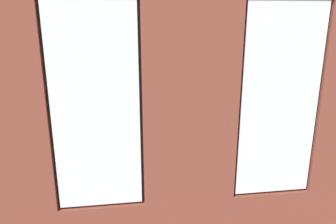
{
  "coord_description": "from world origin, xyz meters",
  "views": [
    {
      "loc": [
        0.73,
        5.68,
        2.76
      ],
      "look_at": [
        -0.03,
        0.4,
        1.17
      ],
      "focal_mm": 35.0,
      "sensor_mm": 36.0,
      "label": 1
    }
  ],
  "objects_px": {
    "table_plant_small": "(169,135)",
    "potted_plant_corner_near_left": "(257,106)",
    "coffee_table": "(169,145)",
    "potted_plant_mid_room_small": "(201,131)",
    "potted_plant_between_couches": "(221,174)",
    "cup_ceramic": "(145,143)",
    "couch_by_window": "(119,200)",
    "tv_flatscreen": "(8,125)",
    "potted_plant_near_tv": "(25,161)",
    "papasan_chair": "(156,123)",
    "candle_jar": "(176,141)",
    "remote_gray": "(188,138)",
    "potted_plant_foreground_right": "(44,106)",
    "potted_plant_by_left_couch": "(249,126)",
    "remote_black": "(158,140)",
    "media_console": "(13,159)",
    "couch_left": "(298,154)"
  },
  "relations": [
    {
      "from": "couch_left",
      "to": "potted_plant_mid_room_small",
      "type": "height_order",
      "value": "couch_left"
    },
    {
      "from": "potted_plant_corner_near_left",
      "to": "coffee_table",
      "type": "bearing_deg",
      "value": 34.43
    },
    {
      "from": "potted_plant_corner_near_left",
      "to": "candle_jar",
      "type": "bearing_deg",
      "value": 37.63
    },
    {
      "from": "tv_flatscreen",
      "to": "potted_plant_near_tv",
      "type": "height_order",
      "value": "potted_plant_near_tv"
    },
    {
      "from": "potted_plant_between_couches",
      "to": "potted_plant_mid_room_small",
      "type": "distance_m",
      "value": 2.62
    },
    {
      "from": "potted_plant_corner_near_left",
      "to": "potted_plant_foreground_right",
      "type": "distance_m",
      "value": 5.01
    },
    {
      "from": "table_plant_small",
      "to": "remote_black",
      "type": "xyz_separation_m",
      "value": [
        0.19,
        -0.1,
        -0.14
      ]
    },
    {
      "from": "couch_by_window",
      "to": "cup_ceramic",
      "type": "xyz_separation_m",
      "value": [
        -0.48,
        -1.6,
        0.16
      ]
    },
    {
      "from": "potted_plant_corner_near_left",
      "to": "potted_plant_between_couches",
      "type": "bearing_deg",
      "value": 59.91
    },
    {
      "from": "couch_by_window",
      "to": "potted_plant_corner_near_left",
      "type": "bearing_deg",
      "value": -134.86
    },
    {
      "from": "table_plant_small",
      "to": "papasan_chair",
      "type": "bearing_deg",
      "value": -84.83
    },
    {
      "from": "potted_plant_near_tv",
      "to": "tv_flatscreen",
      "type": "bearing_deg",
      "value": -63.17
    },
    {
      "from": "potted_plant_mid_room_small",
      "to": "couch_by_window",
      "type": "bearing_deg",
      "value": 55.82
    },
    {
      "from": "couch_left",
      "to": "potted_plant_foreground_right",
      "type": "xyz_separation_m",
      "value": [
        4.86,
        -2.26,
        0.47
      ]
    },
    {
      "from": "papasan_chair",
      "to": "potted_plant_near_tv",
      "type": "bearing_deg",
      "value": 44.35
    },
    {
      "from": "remote_black",
      "to": "tv_flatscreen",
      "type": "relative_size",
      "value": 0.14
    },
    {
      "from": "cup_ceramic",
      "to": "tv_flatscreen",
      "type": "distance_m",
      "value": 2.46
    },
    {
      "from": "candle_jar",
      "to": "potted_plant_mid_room_small",
      "type": "relative_size",
      "value": 0.28
    },
    {
      "from": "remote_gray",
      "to": "tv_flatscreen",
      "type": "bearing_deg",
      "value": 81.03
    },
    {
      "from": "media_console",
      "to": "potted_plant_near_tv",
      "type": "relative_size",
      "value": 0.92
    },
    {
      "from": "table_plant_small",
      "to": "potted_plant_corner_near_left",
      "type": "relative_size",
      "value": 0.32
    },
    {
      "from": "candle_jar",
      "to": "tv_flatscreen",
      "type": "bearing_deg",
      "value": -4.51
    },
    {
      "from": "couch_left",
      "to": "potted_plant_mid_room_small",
      "type": "xyz_separation_m",
      "value": [
        1.44,
        -1.54,
        -0.04
      ]
    },
    {
      "from": "candle_jar",
      "to": "remote_gray",
      "type": "bearing_deg",
      "value": -138.41
    },
    {
      "from": "couch_left",
      "to": "potted_plant_foreground_right",
      "type": "distance_m",
      "value": 5.38
    },
    {
      "from": "potted_plant_corner_near_left",
      "to": "papasan_chair",
      "type": "bearing_deg",
      "value": 10.31
    },
    {
      "from": "potted_plant_near_tv",
      "to": "potted_plant_foreground_right",
      "type": "height_order",
      "value": "potted_plant_near_tv"
    },
    {
      "from": "potted_plant_by_left_couch",
      "to": "potted_plant_mid_room_small",
      "type": "relative_size",
      "value": 1.24
    },
    {
      "from": "table_plant_small",
      "to": "tv_flatscreen",
      "type": "height_order",
      "value": "tv_flatscreen"
    },
    {
      "from": "table_plant_small",
      "to": "remote_gray",
      "type": "bearing_deg",
      "value": -160.83
    },
    {
      "from": "tv_flatscreen",
      "to": "potted_plant_mid_room_small",
      "type": "relative_size",
      "value": 2.62
    },
    {
      "from": "potted_plant_by_left_couch",
      "to": "papasan_chair",
      "type": "bearing_deg",
      "value": -12.46
    },
    {
      "from": "couch_by_window",
      "to": "candle_jar",
      "type": "xyz_separation_m",
      "value": [
        -1.04,
        -1.6,
        0.17
      ]
    },
    {
      "from": "couch_by_window",
      "to": "tv_flatscreen",
      "type": "height_order",
      "value": "tv_flatscreen"
    },
    {
      "from": "table_plant_small",
      "to": "potted_plant_near_tv",
      "type": "relative_size",
      "value": 0.21
    },
    {
      "from": "candle_jar",
      "to": "coffee_table",
      "type": "bearing_deg",
      "value": -47.53
    },
    {
      "from": "remote_gray",
      "to": "potted_plant_by_left_couch",
      "type": "xyz_separation_m",
      "value": [
        -1.49,
        -0.63,
        -0.05
      ]
    },
    {
      "from": "couch_by_window",
      "to": "candle_jar",
      "type": "height_order",
      "value": "couch_by_window"
    },
    {
      "from": "potted_plant_foreground_right",
      "to": "remote_gray",
      "type": "bearing_deg",
      "value": 153.47
    },
    {
      "from": "remote_black",
      "to": "papasan_chair",
      "type": "distance_m",
      "value": 1.11
    },
    {
      "from": "coffee_table",
      "to": "potted_plant_mid_room_small",
      "type": "bearing_deg",
      "value": -133.15
    },
    {
      "from": "potted_plant_between_couches",
      "to": "potted_plant_mid_room_small",
      "type": "height_order",
      "value": "potted_plant_between_couches"
    },
    {
      "from": "potted_plant_between_couches",
      "to": "potted_plant_mid_room_small",
      "type": "relative_size",
      "value": 2.89
    },
    {
      "from": "papasan_chair",
      "to": "candle_jar",
      "type": "bearing_deg",
      "value": 99.43
    },
    {
      "from": "media_console",
      "to": "cup_ceramic",
      "type": "bearing_deg",
      "value": 174.51
    },
    {
      "from": "remote_gray",
      "to": "potted_plant_by_left_couch",
      "type": "distance_m",
      "value": 1.61
    },
    {
      "from": "cup_ceramic",
      "to": "potted_plant_between_couches",
      "type": "xyz_separation_m",
      "value": [
        -0.96,
        1.55,
        0.1
      ]
    },
    {
      "from": "couch_by_window",
      "to": "potted_plant_between_couches",
      "type": "relative_size",
      "value": 1.49
    },
    {
      "from": "cup_ceramic",
      "to": "remote_gray",
      "type": "xyz_separation_m",
      "value": [
        -0.86,
        -0.27,
        -0.04
      ]
    },
    {
      "from": "coffee_table",
      "to": "potted_plant_by_left_couch",
      "type": "relative_size",
      "value": 2.62
    }
  ]
}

